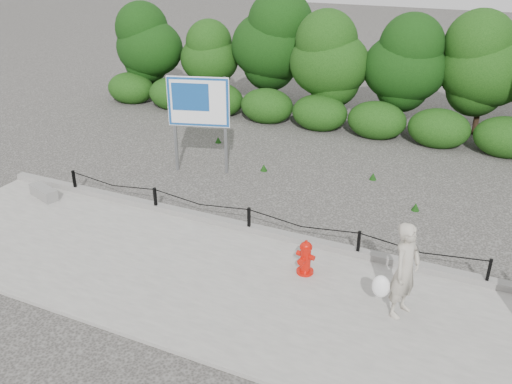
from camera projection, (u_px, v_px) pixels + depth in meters
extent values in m
plane|color=#2D2B28|center=(249.00, 235.00, 12.24)|extent=(90.00, 90.00, 0.00)
cube|color=gray|center=(205.00, 279.00, 10.59)|extent=(14.00, 4.00, 0.08)
cube|color=slate|center=(250.00, 228.00, 12.22)|extent=(14.00, 0.22, 0.14)
cube|color=black|center=(74.00, 181.00, 13.98)|extent=(0.06, 0.06, 0.60)
cube|color=black|center=(155.00, 199.00, 13.03)|extent=(0.06, 0.06, 0.60)
cube|color=black|center=(249.00, 220.00, 12.08)|extent=(0.06, 0.06, 0.60)
cube|color=black|center=(358.00, 244.00, 11.13)|extent=(0.06, 0.06, 0.60)
cube|color=black|center=(488.00, 273.00, 10.18)|extent=(0.06, 0.06, 0.60)
cylinder|color=black|center=(112.00, 182.00, 13.41)|extent=(2.50, 0.02, 0.02)
cylinder|color=black|center=(200.00, 201.00, 12.46)|extent=(2.50, 0.02, 0.02)
cylinder|color=black|center=(302.00, 223.00, 11.51)|extent=(2.50, 0.02, 0.02)
cylinder|color=black|center=(422.00, 248.00, 10.56)|extent=(2.50, 0.02, 0.02)
cylinder|color=black|center=(152.00, 76.00, 22.12)|extent=(0.18, 0.18, 1.87)
ellipsoid|color=#194C11|center=(149.00, 43.00, 21.56)|extent=(2.76, 2.39, 2.99)
cylinder|color=black|center=(210.00, 83.00, 21.55)|extent=(0.18, 0.18, 1.59)
ellipsoid|color=#194C11|center=(209.00, 55.00, 21.08)|extent=(2.35, 2.03, 2.54)
cylinder|color=black|center=(272.00, 80.00, 20.81)|extent=(0.18, 0.18, 2.15)
ellipsoid|color=#194C11|center=(272.00, 40.00, 20.17)|extent=(3.18, 2.75, 3.44)
cylinder|color=black|center=(327.00, 96.00, 19.26)|extent=(0.18, 0.18, 1.91)
ellipsoid|color=#194C11|center=(330.00, 58.00, 18.69)|extent=(2.83, 2.44, 3.06)
cylinder|color=black|center=(400.00, 101.00, 18.64)|extent=(0.18, 0.18, 1.90)
ellipsoid|color=#194C11|center=(405.00, 63.00, 18.07)|extent=(2.81, 2.43, 3.04)
cylinder|color=black|center=(479.00, 106.00, 18.00)|extent=(0.18, 0.18, 1.99)
ellipsoid|color=#194C11|center=(486.00, 64.00, 17.41)|extent=(2.94, 2.54, 3.18)
cylinder|color=#BF1007|center=(305.00, 271.00, 10.71)|extent=(0.39, 0.39, 0.06)
cylinder|color=#BF1007|center=(305.00, 259.00, 10.59)|extent=(0.24, 0.24, 0.51)
cylinder|color=#BF1007|center=(306.00, 247.00, 10.47)|extent=(0.28, 0.28, 0.05)
ellipsoid|color=#BF1007|center=(306.00, 246.00, 10.46)|extent=(0.25, 0.25, 0.16)
cylinder|color=#BF1007|center=(306.00, 242.00, 10.42)|extent=(0.07, 0.07, 0.05)
cylinder|color=#BF1007|center=(299.00, 253.00, 10.63)|extent=(0.11, 0.12, 0.10)
cylinder|color=#BF1007|center=(312.00, 258.00, 10.48)|extent=(0.11, 0.12, 0.10)
cylinder|color=#BF1007|center=(302.00, 261.00, 10.47)|extent=(0.16, 0.14, 0.14)
cylinder|color=slate|center=(302.00, 264.00, 10.52)|extent=(0.01, 0.05, 0.11)
imported|color=#A69E8E|center=(405.00, 270.00, 9.21)|extent=(0.61, 0.75, 1.77)
ellipsoid|color=white|center=(381.00, 286.00, 9.37)|extent=(0.32, 0.25, 0.43)
cube|color=slate|center=(44.00, 192.00, 13.74)|extent=(0.95, 0.57, 0.29)
cube|color=slate|center=(175.00, 124.00, 15.05)|extent=(0.10, 0.10, 2.74)
cube|color=slate|center=(225.00, 127.00, 14.87)|extent=(0.10, 0.10, 2.74)
cube|color=white|center=(198.00, 102.00, 14.62)|extent=(1.66, 0.55, 1.37)
cube|color=navy|center=(198.00, 102.00, 14.59)|extent=(1.61, 0.49, 1.33)
cube|color=navy|center=(190.00, 97.00, 14.55)|extent=(0.99, 0.30, 0.75)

